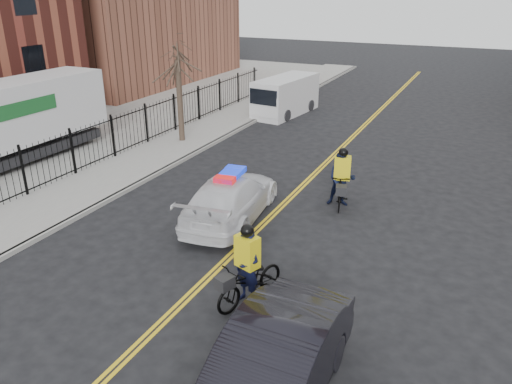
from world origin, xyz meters
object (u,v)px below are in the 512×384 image
object	(u,v)px
dark_sedan	(270,373)
cyclist_far	(341,183)
cyclist_near	(247,275)
cargo_van	(284,97)
police_cruiser	(231,197)

from	to	relation	value
dark_sedan	cyclist_far	xyz separation A→B (m)	(-1.49, 9.76, 0.01)
cyclist_near	cyclist_far	size ratio (longest dim) A/B	1.04
cargo_van	cyclist_near	world-z (taller)	cargo_van
cyclist_near	cyclist_far	world-z (taller)	cyclist_far
police_cruiser	cyclist_far	xyz separation A→B (m)	(3.10, 2.66, 0.09)
dark_sedan	cyclist_far	distance (m)	9.88
police_cruiser	cargo_van	distance (m)	15.08
cyclist_near	cyclist_far	bearing A→B (deg)	105.43
police_cruiser	cyclist_near	xyz separation A→B (m)	(2.66, -4.14, -0.02)
police_cruiser	cargo_van	size ratio (longest dim) A/B	1.00
dark_sedan	cyclist_far	world-z (taller)	cyclist_far
dark_sedan	cyclist_far	size ratio (longest dim) A/B	2.32
cargo_van	cyclist_far	distance (m)	13.83
cargo_van	cyclist_near	xyz separation A→B (m)	(6.63, -18.68, -0.34)
cyclist_near	police_cruiser	bearing A→B (deg)	141.86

